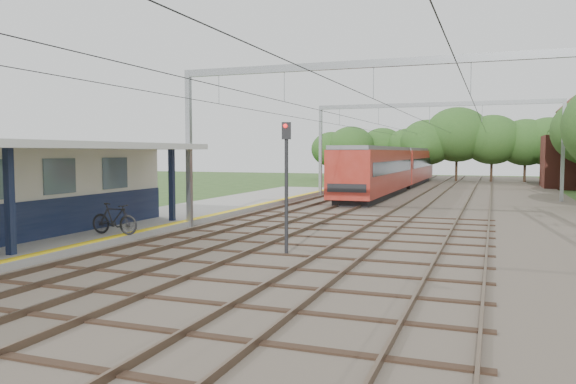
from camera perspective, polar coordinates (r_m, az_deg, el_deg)
The scene contains 9 objects.
ballast_bed at distance 37.13m, azimuth 14.42°, elevation -1.27°, with size 18.00×90.00×0.10m, color #473D33.
platform at distance 25.94m, azimuth -15.84°, elevation -3.28°, with size 5.00×52.00×0.35m, color gray.
yellow_stripe at distance 24.67m, azimuth -11.61°, elevation -3.16°, with size 0.45×52.00×0.01m, color yellow.
rail_tracks at distance 37.45m, azimuth 10.62°, elevation -0.98°, with size 11.80×88.00×0.15m.
catenary_system at distance 32.42m, azimuth 12.66°, elevation 7.66°, with size 17.22×88.00×7.00m.
tree_band at distance 64.04m, azimuth 16.82°, elevation 5.24°, with size 31.72×30.88×8.82m.
bicycle at distance 21.94m, azimuth -17.23°, elevation -2.62°, with size 0.56×1.97×1.18m, color black.
train at distance 50.65m, azimuth 10.90°, elevation 2.48°, with size 2.84×35.30×3.73m.
signal_post at distance 18.20m, azimuth -0.17°, elevation 2.02°, with size 0.34×0.31×4.39m.
Camera 1 is at (7.67, -6.79, 3.43)m, focal length 35.00 mm.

